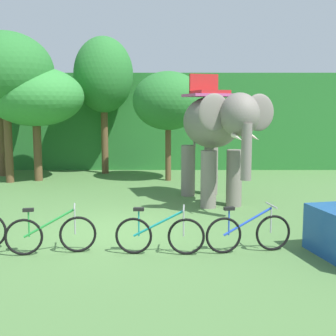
% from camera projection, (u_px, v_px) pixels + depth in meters
% --- Properties ---
extents(ground_plane, '(80.00, 80.00, 0.00)m').
position_uv_depth(ground_plane, '(119.00, 230.00, 10.29)').
color(ground_plane, '#4C753D').
extents(foliage_hedge, '(36.00, 6.00, 4.27)m').
position_uv_depth(foliage_hedge, '(146.00, 120.00, 22.84)').
color(foliage_hedge, '#28702D').
rests_on(foliage_hedge, ground).
extents(tree_far_right, '(3.49, 3.49, 5.50)m').
position_uv_depth(tree_far_right, '(4.00, 72.00, 16.31)').
color(tree_far_right, brown).
rests_on(tree_far_right, ground).
extents(tree_center, '(3.59, 3.59, 4.29)m').
position_uv_depth(tree_center, '(35.00, 97.00, 16.85)').
color(tree_center, brown).
rests_on(tree_center, ground).
extents(tree_far_left, '(2.45, 2.45, 5.67)m').
position_uv_depth(tree_far_left, '(103.00, 76.00, 18.63)').
color(tree_far_left, brown).
rests_on(tree_far_left, ground).
extents(tree_left, '(2.66, 2.66, 4.12)m').
position_uv_depth(tree_left, '(167.00, 101.00, 16.90)').
color(tree_left, brown).
rests_on(tree_left, ground).
extents(elephant, '(2.60, 4.24, 3.78)m').
position_uv_depth(elephant, '(214.00, 128.00, 12.98)').
color(elephant, slate).
rests_on(elephant, ground).
extents(bike_green, '(1.69, 0.53, 0.92)m').
position_uv_depth(bike_green, '(50.00, 234.00, 8.59)').
color(bike_green, black).
rests_on(bike_green, ground).
extents(bike_teal, '(1.71, 0.52, 0.92)m').
position_uv_depth(bike_teal, '(159.00, 235.00, 8.56)').
color(bike_teal, black).
rests_on(bike_teal, ground).
extents(bike_blue, '(1.69, 0.52, 0.92)m').
position_uv_depth(bike_blue, '(248.00, 233.00, 8.71)').
color(bike_blue, black).
rests_on(bike_blue, ground).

